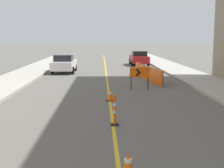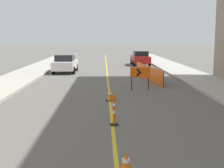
# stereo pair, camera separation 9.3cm
# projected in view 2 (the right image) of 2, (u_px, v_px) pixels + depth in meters

# --- Properties ---
(lane_stripe) EXTENTS (0.12, 60.52, 0.01)m
(lane_stripe) POSITION_uv_depth(u_px,v_px,m) (107.00, 75.00, 25.93)
(lane_stripe) COLOR gold
(lane_stripe) RESTS_ON ground_plane
(sidewalk_left) EXTENTS (3.06, 60.52, 0.16)m
(sidewalk_left) POSITION_uv_depth(u_px,v_px,m) (26.00, 74.00, 25.74)
(sidewalk_left) COLOR #ADA89E
(sidewalk_left) RESTS_ON ground_plane
(sidewalk_right) EXTENTS (3.06, 60.52, 0.16)m
(sidewalk_right) POSITION_uv_depth(u_px,v_px,m) (187.00, 74.00, 26.10)
(sidewalk_right) COLOR #ADA89E
(sidewalk_right) RESTS_ON ground_plane
(traffic_cone_second) EXTENTS (0.42, 0.42, 0.55)m
(traffic_cone_second) POSITION_uv_depth(u_px,v_px,m) (126.00, 164.00, 7.03)
(traffic_cone_second) COLOR black
(traffic_cone_second) RESTS_ON ground_plane
(traffic_cone_third) EXTENTS (0.46, 0.46, 0.56)m
(traffic_cone_third) POSITION_uv_depth(u_px,v_px,m) (110.00, 95.00, 15.40)
(traffic_cone_third) COLOR black
(traffic_cone_third) RESTS_ON ground_plane
(delineator_post_rear) EXTENTS (0.29, 0.29, 1.10)m
(delineator_post_rear) POSITION_uv_depth(u_px,v_px,m) (114.00, 112.00, 11.05)
(delineator_post_rear) COLOR black
(delineator_post_rear) RESTS_ON ground_plane
(arrow_barricade_primary) EXTENTS (1.18, 0.15, 1.35)m
(arrow_barricade_primary) POSITION_uv_depth(u_px,v_px,m) (140.00, 73.00, 18.43)
(arrow_barricade_primary) COLOR #EF560C
(arrow_barricade_primary) RESTS_ON ground_plane
(safety_mesh_fence) EXTENTS (0.95, 7.29, 1.04)m
(safety_mesh_fence) POSITION_uv_depth(u_px,v_px,m) (148.00, 73.00, 22.83)
(safety_mesh_fence) COLOR #EF560C
(safety_mesh_fence) RESTS_ON ground_plane
(parked_car_curb_near) EXTENTS (1.95, 4.35, 1.59)m
(parked_car_curb_near) POSITION_uv_depth(u_px,v_px,m) (65.00, 64.00, 27.56)
(parked_car_curb_near) COLOR silver
(parked_car_curb_near) RESTS_ON ground_plane
(parked_car_curb_mid) EXTENTS (1.93, 4.31, 1.59)m
(parked_car_curb_mid) POSITION_uv_depth(u_px,v_px,m) (140.00, 58.00, 34.82)
(parked_car_curb_mid) COLOR maroon
(parked_car_curb_mid) RESTS_ON ground_plane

